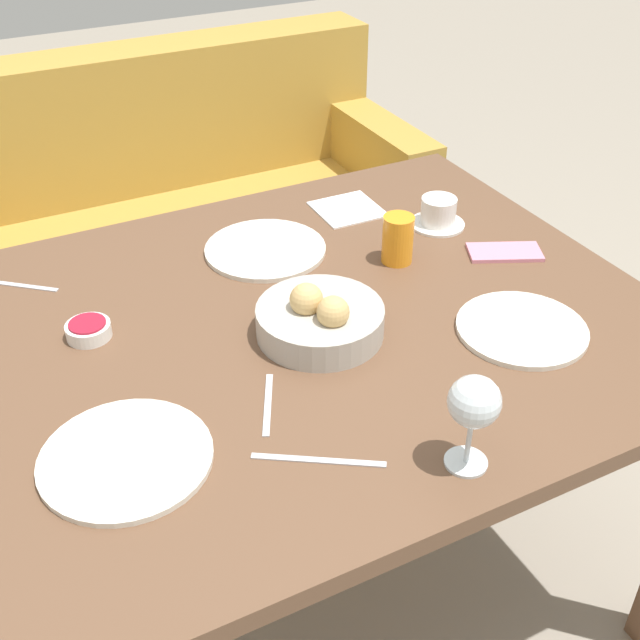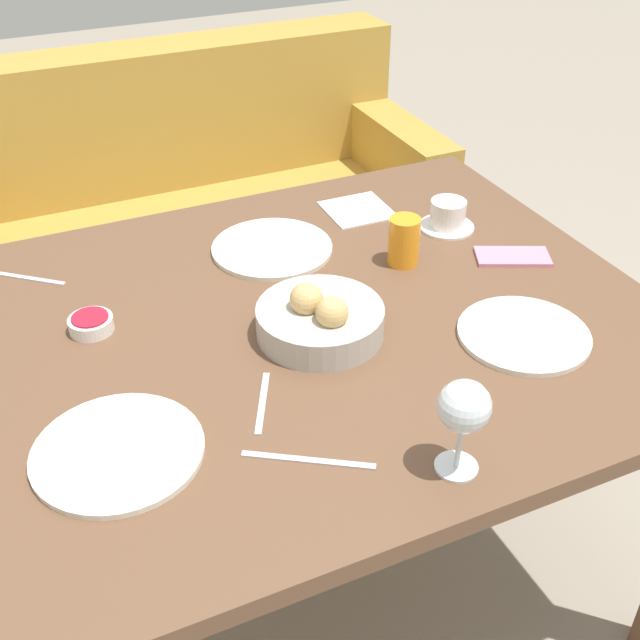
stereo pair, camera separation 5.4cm
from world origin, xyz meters
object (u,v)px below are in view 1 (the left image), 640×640
(plate_near_right, at_px, (522,329))
(cell_phone, at_px, (505,252))
(jam_bowl_berry, at_px, (88,330))
(fork_silver, at_px, (318,460))
(knife_silver, at_px, (11,284))
(wine_glass, at_px, (474,405))
(coffee_cup, at_px, (438,213))
(bread_basket, at_px, (320,319))
(plate_far_center, at_px, (265,249))
(couch, at_px, (175,234))
(napkin, at_px, (348,209))
(plate_near_left, at_px, (126,458))
(spoon_coffee, at_px, (268,404))
(juice_glass, at_px, (398,239))

(plate_near_right, distance_m, cell_phone, 0.28)
(jam_bowl_berry, height_order, fork_silver, jam_bowl_berry)
(knife_silver, bearing_deg, wine_glass, -57.86)
(coffee_cup, height_order, jam_bowl_berry, coffee_cup)
(bread_basket, xyz_separation_m, cell_phone, (0.47, 0.08, -0.03))
(jam_bowl_berry, bearing_deg, plate_near_right, -25.89)
(bread_basket, xyz_separation_m, plate_far_center, (0.03, 0.32, -0.03))
(plate_far_center, relative_size, jam_bowl_berry, 3.17)
(knife_silver, bearing_deg, fork_silver, -65.73)
(jam_bowl_berry, bearing_deg, couch, 66.14)
(knife_silver, distance_m, napkin, 0.74)
(plate_far_center, xyz_separation_m, wine_glass, (0.01, -0.70, 0.11))
(couch, xyz_separation_m, coffee_cup, (0.31, -1.01, 0.47))
(plate_near_right, distance_m, knife_silver, 0.98)
(jam_bowl_berry, bearing_deg, plate_far_center, 18.50)
(plate_near_left, relative_size, napkin, 1.78)
(wine_glass, relative_size, coffee_cup, 1.30)
(fork_silver, bearing_deg, cell_phone, 30.20)
(couch, distance_m, bread_basket, 1.35)
(fork_silver, bearing_deg, wine_glass, -28.42)
(bread_basket, bearing_deg, spoon_coffee, -140.53)
(wine_glass, relative_size, spoon_coffee, 1.13)
(napkin, bearing_deg, fork_silver, -121.79)
(plate_near_right, xyz_separation_m, knife_silver, (-0.79, 0.58, -0.00))
(plate_near_left, xyz_separation_m, napkin, (0.67, 0.55, -0.00))
(plate_near_left, relative_size, knife_silver, 1.60)
(bread_basket, distance_m, juice_glass, 0.30)
(plate_near_right, bearing_deg, couch, 98.85)
(plate_near_left, xyz_separation_m, fork_silver, (0.25, -0.13, -0.00))
(bread_basket, distance_m, spoon_coffee, 0.21)
(couch, distance_m, plate_near_left, 1.56)
(plate_near_left, xyz_separation_m, plate_near_right, (0.72, -0.00, 0.00))
(fork_silver, relative_size, cell_phone, 1.04)
(bread_basket, distance_m, coffee_cup, 0.49)
(spoon_coffee, xyz_separation_m, napkin, (0.44, 0.54, 0.00))
(cell_phone, bearing_deg, napkin, 121.15)
(jam_bowl_berry, relative_size, napkin, 0.56)
(plate_near_left, relative_size, plate_far_center, 1.01)
(wine_glass, distance_m, fork_silver, 0.24)
(knife_silver, xyz_separation_m, napkin, (0.74, -0.02, 0.00))
(knife_silver, height_order, napkin, napkin)
(napkin, bearing_deg, knife_silver, 178.41)
(plate_far_center, height_order, coffee_cup, coffee_cup)
(plate_near_left, bearing_deg, fork_silver, -27.21)
(coffee_cup, relative_size, jam_bowl_berry, 1.51)
(couch, distance_m, juice_glass, 1.21)
(couch, relative_size, fork_silver, 8.88)
(coffee_cup, distance_m, spoon_coffee, 0.69)
(juice_glass, distance_m, spoon_coffee, 0.51)
(bread_basket, relative_size, fork_silver, 1.31)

